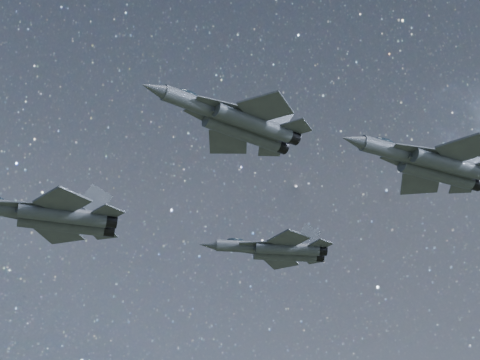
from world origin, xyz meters
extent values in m
cylinder|color=#373C45|center=(-23.01, 6.74, 148.62)|extent=(7.94, 2.62, 1.64)
cube|color=#373C45|center=(-17.58, 7.44, 148.56)|extent=(8.77, 2.67, 1.37)
cylinder|color=#373C45|center=(-17.03, 6.45, 148.09)|extent=(8.99, 2.76, 1.64)
cylinder|color=#373C45|center=(-17.29, 8.54, 148.09)|extent=(8.99, 2.76, 1.64)
cylinder|color=black|center=(-12.22, 7.07, 148.09)|extent=(1.55, 1.68, 1.52)
cylinder|color=black|center=(-12.49, 9.16, 148.09)|extent=(1.55, 1.68, 1.52)
cube|color=#373C45|center=(-20.95, 5.57, 148.49)|extent=(5.54, 1.51, 0.13)
cube|color=#373C45|center=(-21.31, 8.39, 148.49)|extent=(5.57, 2.82, 0.13)
cube|color=#373C45|center=(-16.91, 3.91, 148.30)|extent=(5.97, 6.04, 0.21)
cube|color=#373C45|center=(-17.83, 11.02, 148.30)|extent=(5.53, 5.79, 0.21)
cube|color=#373C45|center=(-12.46, 5.65, 148.30)|extent=(3.52, 3.56, 0.16)
cube|color=#373C45|center=(-13.08, 10.46, 148.30)|extent=(3.25, 3.36, 0.16)
cube|color=#373C45|center=(-13.96, 6.58, 150.09)|extent=(3.67, 0.59, 3.75)
cube|color=#373C45|center=(-14.30, 9.19, 150.09)|extent=(3.62, 0.93, 3.75)
cylinder|color=#373C45|center=(3.10, 15.76, 150.24)|extent=(6.63, 1.61, 1.39)
cone|color=#373C45|center=(-1.17, 15.90, 150.24)|extent=(2.18, 1.32, 1.25)
ellipsoid|color=black|center=(2.04, 15.80, 150.91)|extent=(2.15, 1.00, 0.69)
cube|color=#373C45|center=(7.73, 15.61, 150.20)|extent=(7.34, 1.58, 1.16)
cylinder|color=#373C45|center=(8.06, 14.71, 149.80)|extent=(7.52, 1.63, 1.39)
cylinder|color=#373C45|center=(8.12, 16.49, 149.80)|extent=(7.52, 1.63, 1.39)
cylinder|color=black|center=(12.15, 14.57, 149.80)|extent=(1.20, 1.32, 1.28)
cylinder|color=black|center=(12.21, 16.35, 149.80)|extent=(1.20, 1.32, 1.28)
cube|color=#373C45|center=(4.67, 14.51, 150.14)|extent=(4.73, 1.99, 0.11)
cube|color=#373C45|center=(4.75, 16.91, 150.14)|extent=(4.73, 1.70, 0.11)
cube|color=#373C45|center=(7.81, 12.58, 149.98)|extent=(4.85, 5.01, 0.18)
cube|color=#373C45|center=(8.01, 18.63, 149.98)|extent=(4.94, 5.07, 0.18)
cube|color=#373C45|center=(11.76, 13.43, 149.98)|extent=(2.86, 2.93, 0.13)
cube|color=#373C45|center=(11.89, 17.52, 149.98)|extent=(2.92, 2.97, 0.13)
cube|color=#373C45|center=(10.63, 14.40, 151.49)|extent=(3.09, 0.49, 3.17)
cube|color=#373C45|center=(10.71, 16.63, 151.49)|extent=(3.10, 0.42, 3.17)
cylinder|color=#373C45|center=(-4.88, -13.01, 148.98)|extent=(6.40, 3.88, 1.35)
cone|color=#373C45|center=(-8.67, -14.73, 148.98)|extent=(2.40, 1.97, 1.21)
ellipsoid|color=black|center=(-5.83, -13.44, 149.63)|extent=(2.26, 1.68, 0.67)
cube|color=#373C45|center=(-0.78, -11.15, 148.94)|extent=(7.01, 4.12, 1.13)
cylinder|color=#373C45|center=(-0.10, -11.79, 148.55)|extent=(7.19, 4.24, 1.35)
cylinder|color=#373C45|center=(-0.82, -10.21, 148.55)|extent=(7.19, 4.24, 1.35)
cylinder|color=black|center=(3.53, -10.15, 148.55)|extent=(1.54, 1.60, 1.25)
cylinder|color=black|center=(2.81, -8.57, 148.55)|extent=(1.54, 1.60, 1.25)
cube|color=#373C45|center=(-2.98, -13.43, 148.88)|extent=(4.61, 1.97, 0.10)
cube|color=#373C45|center=(-3.94, -11.30, 148.88)|extent=(4.23, 3.39, 0.10)
cube|color=#373C45|center=(0.60, -13.76, 148.72)|extent=(4.93, 4.81, 0.17)
cube|color=#373C45|center=(-1.84, -8.39, 148.72)|extent=(3.76, 4.13, 0.17)
cube|color=#373C45|center=(3.68, -11.32, 148.72)|extent=(2.92, 2.88, 0.13)
cube|color=#373C45|center=(2.03, -7.68, 148.72)|extent=(2.20, 2.35, 0.13)
cube|color=#373C45|center=(2.28, -10.95, 150.20)|extent=(2.89, 1.15, 3.09)
cube|color=#373C45|center=(1.38, -8.98, 150.20)|extent=(2.70, 1.59, 3.09)
cylinder|color=#373C45|center=(15.78, -2.66, 152.89)|extent=(7.86, 3.75, 1.63)
cone|color=#373C45|center=(10.98, -4.08, 152.89)|extent=(2.82, 2.11, 1.46)
ellipsoid|color=black|center=(14.58, -3.01, 153.67)|extent=(2.69, 1.76, 0.80)
cube|color=#373C45|center=(20.98, -1.11, 152.84)|extent=(8.65, 3.93, 1.36)
cylinder|color=#373C45|center=(21.68, -2.00, 152.37)|extent=(8.86, 4.05, 1.63)
cylinder|color=#373C45|center=(21.08, 0.00, 152.37)|extent=(8.86, 4.05, 1.63)
cylinder|color=black|center=(25.69, 1.37, 152.37)|extent=(1.73, 1.83, 1.50)
cube|color=#373C45|center=(17.98, -3.47, 152.76)|extent=(5.51, 1.66, 0.13)
cube|color=#373C45|center=(17.18, -0.77, 152.76)|extent=(5.34, 3.52, 0.13)
cube|color=#373C45|center=(22.19, -4.46, 152.58)|extent=(5.99, 5.94, 0.21)
cube|color=#373C45|center=(20.17, 2.34, 152.58)|extent=(5.02, 5.38, 0.21)
cube|color=#373C45|center=(24.90, 2.55, 152.58)|extent=(2.94, 3.10, 0.16)
cube|color=#373C45|center=(24.65, -1.39, 154.35)|extent=(3.59, 0.91, 3.71)
cube|color=#373C45|center=(23.91, 1.11, 154.35)|extent=(3.44, 1.47, 3.71)
camera|label=1|loc=(-8.23, -61.85, 112.82)|focal=55.00mm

